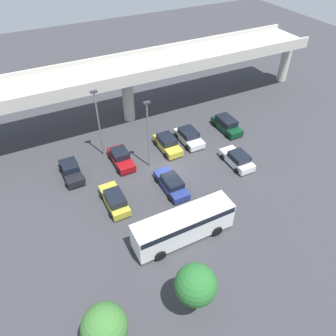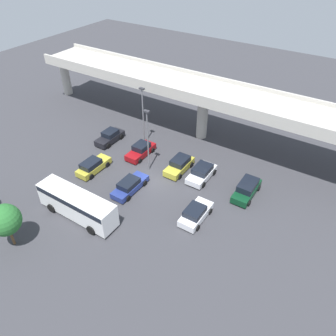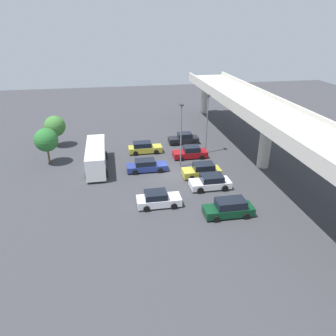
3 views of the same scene
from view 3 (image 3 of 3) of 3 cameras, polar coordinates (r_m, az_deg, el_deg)
ground_plane at (r=39.35m, az=0.05°, el=-0.98°), size 113.16×113.16×0.00m
highway_overpass at (r=40.86m, az=17.13°, el=8.52°), size 54.27×6.62×7.77m
parked_car_0 at (r=48.79m, az=2.75°, el=5.12°), size 2.02×4.40×1.60m
parked_car_1 at (r=45.37m, az=-4.13°, el=3.54°), size 1.99×4.57×1.55m
parked_car_2 at (r=43.71m, az=3.91°, el=2.70°), size 2.03×4.52×1.62m
parked_car_3 at (r=39.87m, az=-3.79°, el=0.41°), size 2.03×4.90×1.46m
parked_car_4 at (r=38.54m, az=5.95°, el=-0.44°), size 2.10×4.47×1.63m
parked_car_5 at (r=36.02m, az=7.43°, el=-2.43°), size 2.22×4.41×1.56m
parked_car_6 at (r=32.51m, az=-1.74°, el=-5.45°), size 2.11×4.35×1.55m
parked_car_7 at (r=31.46m, az=10.59°, el=-6.87°), size 2.08×4.68×1.67m
shuttle_bus at (r=41.15m, az=-12.44°, el=2.20°), size 9.01×2.56×2.85m
lamp_post_near_aisle at (r=39.54m, az=2.30°, el=6.44°), size 0.70×0.35×7.99m
lamp_post_mid_lot at (r=44.20m, az=6.82°, el=8.31°), size 0.70×0.35×8.06m
tree_front_left at (r=49.64m, az=-19.10°, el=6.89°), size 2.95×2.95×4.50m
tree_front_centre at (r=43.65m, az=-20.46°, el=4.59°), size 2.94×2.94×4.68m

